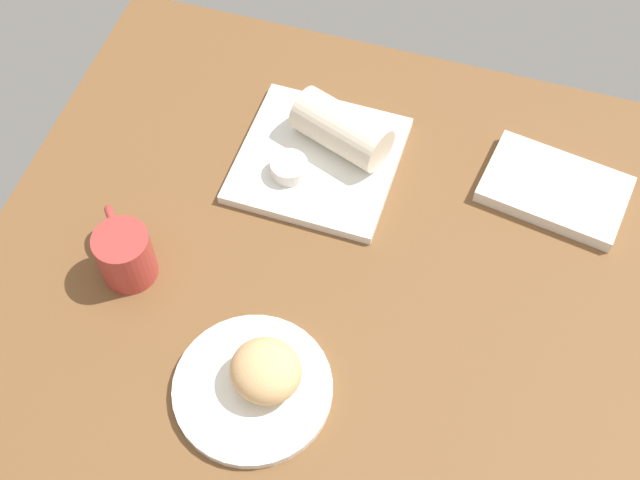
{
  "coord_description": "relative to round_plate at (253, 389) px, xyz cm",
  "views": [
    {
      "loc": [
        11.15,
        -58.48,
        107.83
      ],
      "look_at": [
        -7.56,
        2.71,
        7.0
      ],
      "focal_mm": 47.56,
      "sensor_mm": 36.0,
      "label": 1
    }
  ],
  "objects": [
    {
      "name": "dining_table",
      "position": [
        9.66,
        20.33,
        -2.7
      ],
      "size": [
        110.0,
        90.0,
        4.0
      ],
      "primitive_type": "cube",
      "color": "brown",
      "rests_on": "ground"
    },
    {
      "name": "scone_pastry",
      "position": [
        1.52,
        1.42,
        3.68
      ],
      "size": [
        11.73,
        11.47,
        5.96
      ],
      "primitive_type": "ellipsoid",
      "rotation": [
        0.0,
        0.0,
        5.96
      ],
      "color": "#DFAC72",
      "rests_on": "round_plate"
    },
    {
      "name": "round_plate",
      "position": [
        0.0,
        0.0,
        0.0
      ],
      "size": [
        20.86,
        20.86,
        1.4
      ],
      "primitive_type": "cylinder",
      "color": "white",
      "rests_on": "dining_table"
    },
    {
      "name": "coffee_mug",
      "position": [
        -22.85,
        12.32,
        3.66
      ],
      "size": [
        9.87,
        10.71,
        8.52
      ],
      "color": "#B23833",
      "rests_on": "dining_table"
    },
    {
      "name": "sauce_cup",
      "position": [
        -6.09,
        34.03,
        2.19
      ],
      "size": [
        5.63,
        5.63,
        2.39
      ],
      "color": "silver",
      "rests_on": "square_plate"
    },
    {
      "name": "square_plate",
      "position": [
        -2.82,
        38.25,
        0.1
      ],
      "size": [
        24.21,
        24.21,
        1.6
      ],
      "primitive_type": "cube",
      "rotation": [
        0.0,
        0.0,
        -0.02
      ],
      "color": "white",
      "rests_on": "dining_table"
    },
    {
      "name": "breakfast_wrap",
      "position": [
        -0.2,
        41.62,
        4.45
      ],
      "size": [
        16.26,
        11.75,
        7.1
      ],
      "primitive_type": "cylinder",
      "rotation": [
        1.57,
        0.0,
        1.22
      ],
      "color": "beige",
      "rests_on": "square_plate"
    },
    {
      "name": "book_stack",
      "position": [
        32.69,
        43.06,
        0.4
      ],
      "size": [
        22.74,
        16.47,
        2.21
      ],
      "color": "silver",
      "rests_on": "dining_table"
    }
  ]
}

